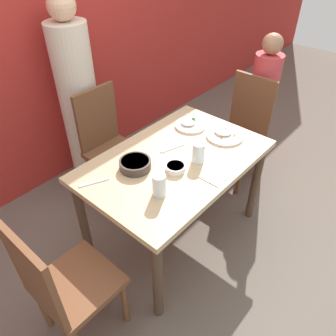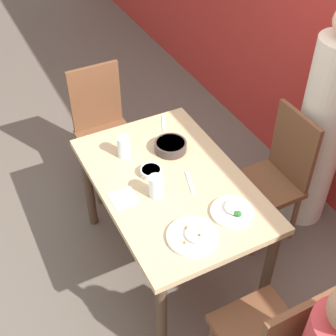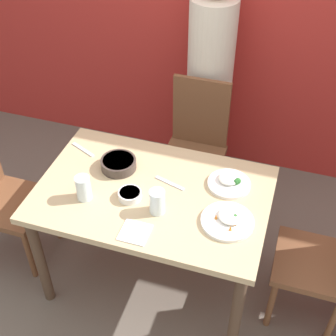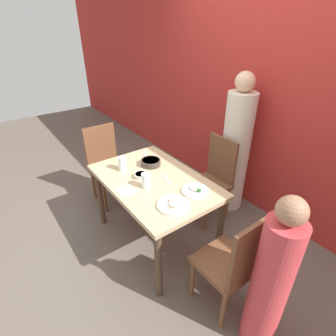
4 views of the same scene
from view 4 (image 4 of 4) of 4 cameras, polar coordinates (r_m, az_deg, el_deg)
name	(u,v)px [view 4 (image 4 of 4)]	position (r m, az deg, el deg)	size (l,w,h in m)	color
ground_plane	(156,238)	(2.87, -2.65, -14.89)	(10.00, 10.00, 0.00)	#60564C
wall_back	(256,90)	(3.05, 18.68, 15.70)	(10.00, 0.06, 2.70)	#A82823
dining_table	(154,188)	(2.46, -2.99, -4.27)	(1.23, 0.80, 0.73)	tan
chair_adult_spot	(213,177)	(2.92, 9.80, -2.04)	(0.40, 0.40, 0.94)	brown
chair_child_spot	(234,262)	(2.05, 14.14, -19.32)	(0.40, 0.40, 0.94)	brown
chair_empty_left	(106,163)	(3.25, -13.29, 1.03)	(0.40, 0.40, 0.94)	brown
person_adult	(235,150)	(3.02, 14.48, 3.76)	(0.31, 0.31, 1.58)	beige
person_child	(270,283)	(1.90, 21.39, -22.27)	(0.24, 0.24, 1.24)	#C63D42
bowl_curry	(151,162)	(2.63, -3.78, 1.26)	(0.20, 0.20, 0.06)	#3D332D
plate_rice_adult	(195,190)	(2.25, 6.01, -4.74)	(0.23, 0.23, 0.05)	white
plate_rice_child	(174,204)	(2.07, 1.40, -7.93)	(0.26, 0.26, 0.05)	white
bowl_rice_small	(141,175)	(2.43, -5.89, -1.59)	(0.12, 0.12, 0.04)	white
glass_water_tall	(146,181)	(2.27, -4.80, -2.75)	(0.08, 0.08, 0.13)	silver
glass_water_short	(122,164)	(2.56, -9.90, 0.94)	(0.08, 0.08, 0.14)	silver
napkin_folded	(126,190)	(2.28, -9.12, -4.83)	(0.14, 0.14, 0.01)	white
fork_steel	(144,153)	(2.88, -5.18, 3.23)	(0.17, 0.09, 0.01)	silver
spoon_steel	(166,179)	(2.40, -0.44, -2.41)	(0.18, 0.07, 0.01)	silver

